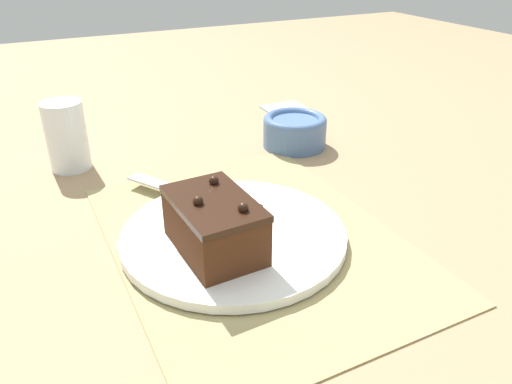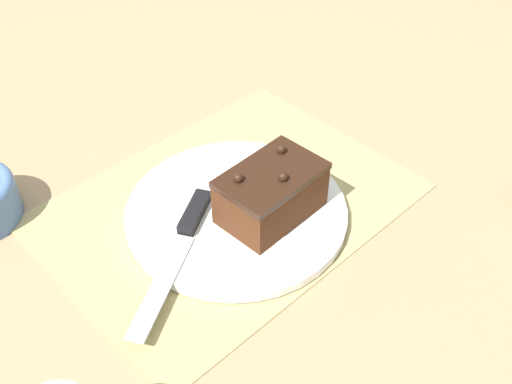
{
  "view_description": "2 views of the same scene",
  "coord_description": "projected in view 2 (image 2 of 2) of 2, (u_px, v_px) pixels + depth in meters",
  "views": [
    {
      "loc": [
        0.48,
        -0.24,
        0.35
      ],
      "look_at": [
        -0.0,
        0.0,
        0.07
      ],
      "focal_mm": 35.0,
      "sensor_mm": 36.0,
      "label": 1
    },
    {
      "loc": [
        -0.37,
        -0.44,
        0.54
      ],
      "look_at": [
        0.01,
        -0.04,
        0.04
      ],
      "focal_mm": 42.0,
      "sensor_mm": 36.0,
      "label": 2
    }
  ],
  "objects": [
    {
      "name": "placemat_woven",
      "position": [
        228.0,
        204.0,
        0.79
      ],
      "size": [
        0.46,
        0.34,
        0.0
      ],
      "primitive_type": "cube",
      "color": "tan",
      "rests_on": "ground_plane"
    },
    {
      "name": "ground_plane",
      "position": [
        228.0,
        205.0,
        0.79
      ],
      "size": [
        3.0,
        3.0,
        0.0
      ],
      "primitive_type": "plane",
      "color": "#9E7F5B"
    },
    {
      "name": "chocolate_cake",
      "position": [
        271.0,
        193.0,
        0.73
      ],
      "size": [
        0.13,
        0.09,
        0.08
      ],
      "rotation": [
        0.0,
        0.0,
        0.04
      ],
      "color": "#472614",
      "rests_on": "cake_plate"
    },
    {
      "name": "serving_knife",
      "position": [
        185.0,
        236.0,
        0.72
      ],
      "size": [
        0.21,
        0.13,
        0.01
      ],
      "rotation": [
        0.0,
        0.0,
        2.11
      ],
      "color": "black",
      "rests_on": "cake_plate"
    },
    {
      "name": "cake_plate",
      "position": [
        236.0,
        212.0,
        0.77
      ],
      "size": [
        0.28,
        0.28,
        0.01
      ],
      "color": "white",
      "rests_on": "placemat_woven"
    }
  ]
}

